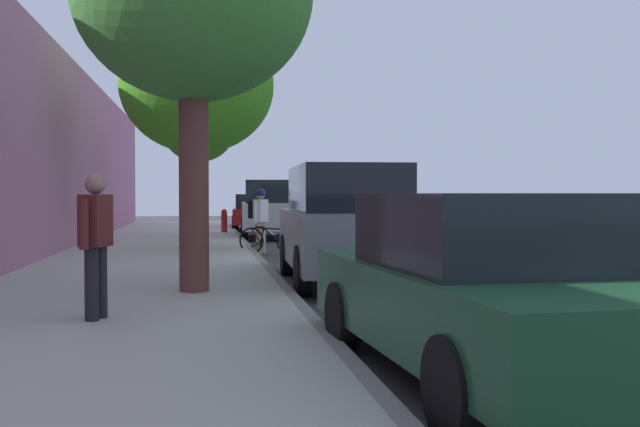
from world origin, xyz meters
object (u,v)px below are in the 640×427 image
object	(u,v)px
parked_suv_silver_second	(270,208)
parked_sedan_green_far	(482,288)
bicycle_at_curb	(270,240)
parked_suv_grey_mid	(345,223)
street_tree_near_cyclist	(198,130)
street_tree_mid_block	(197,87)
cyclist_with_backpack	(260,214)
fire_hydrant	(224,220)
pedestrian_on_phone	(96,238)
parked_sedan_red_nearest	(254,212)

from	to	relation	value
parked_suv_silver_second	parked_sedan_green_far	world-z (taller)	parked_suv_silver_second
bicycle_at_curb	parked_suv_grey_mid	bearing A→B (deg)	96.62
street_tree_near_cyclist	street_tree_mid_block	size ratio (longest dim) A/B	0.82
parked_sedan_green_far	cyclist_with_backpack	distance (m)	13.17
parked_sedan_green_far	fire_hydrant	distance (m)	21.10
parked_suv_silver_second	parked_sedan_green_far	xyz separation A→B (m)	(0.06, 19.68, -0.27)
parked_suv_grey_mid	pedestrian_on_phone	distance (m)	5.27
street_tree_near_cyclist	cyclist_with_backpack	bearing A→B (deg)	105.75
parked_suv_silver_second	bicycle_at_curb	bearing A→B (deg)	84.84
parked_suv_silver_second	street_tree_near_cyclist	xyz separation A→B (m)	(2.42, 0.97, 2.60)
fire_hydrant	street_tree_near_cyclist	bearing A→B (deg)	69.05
parked_sedan_green_far	street_tree_near_cyclist	xyz separation A→B (m)	(2.36, -18.71, 2.87)
parked_suv_grey_mid	fire_hydrant	size ratio (longest dim) A/B	5.67
parked_suv_grey_mid	pedestrian_on_phone	world-z (taller)	parked_suv_grey_mid
parked_suv_silver_second	street_tree_near_cyclist	distance (m)	3.68
pedestrian_on_phone	fire_hydrant	bearing A→B (deg)	-95.97
cyclist_with_backpack	pedestrian_on_phone	size ratio (longest dim) A/B	1.05
parked_sedan_red_nearest	pedestrian_on_phone	size ratio (longest dim) A/B	2.83
parked_suv_silver_second	pedestrian_on_phone	world-z (taller)	parked_suv_silver_second
street_tree_mid_block	cyclist_with_backpack	bearing A→B (deg)	-163.73
cyclist_with_backpack	street_tree_near_cyclist	xyz separation A→B (m)	(1.57, -5.56, 2.62)
fire_hydrant	parked_sedan_green_far	bearing A→B (deg)	93.98
parked_sedan_green_far	pedestrian_on_phone	xyz separation A→B (m)	(3.39, -2.61, 0.29)
parked_suv_grey_mid	cyclist_with_backpack	xyz separation A→B (m)	(0.94, -6.64, -0.02)
parked_suv_silver_second	pedestrian_on_phone	size ratio (longest dim) A/B	3.01
cyclist_with_backpack	pedestrian_on_phone	xyz separation A→B (m)	(2.60, 10.54, 0.03)
bicycle_at_curb	parked_suv_silver_second	bearing A→B (deg)	-95.16
street_tree_near_cyclist	street_tree_mid_block	xyz separation A→B (m)	(0.00, 6.02, 0.54)
parked_sedan_red_nearest	fire_hydrant	distance (m)	4.78
cyclist_with_backpack	pedestrian_on_phone	bearing A→B (deg)	76.14
parked_suv_grey_mid	cyclist_with_backpack	bearing A→B (deg)	-81.96
street_tree_mid_block	fire_hydrant	bearing A→B (deg)	-96.11
parked_sedan_green_far	street_tree_near_cyclist	distance (m)	19.08
parked_sedan_red_nearest	parked_suv_silver_second	size ratio (longest dim) A/B	0.94
street_tree_near_cyclist	fire_hydrant	size ratio (longest dim) A/B	5.57
cyclist_with_backpack	fire_hydrant	xyz separation A→B (m)	(0.67, -7.90, -0.44)
parked_suv_grey_mid	cyclist_with_backpack	world-z (taller)	parked_suv_grey_mid
bicycle_at_curb	fire_hydrant	xyz separation A→B (m)	(0.89, -8.37, 0.21)
parked_sedan_red_nearest	cyclist_with_backpack	distance (m)	12.48
bicycle_at_curb	cyclist_with_backpack	xyz separation A→B (m)	(0.22, -0.47, 0.65)
cyclist_with_backpack	parked_suv_grey_mid	bearing A→B (deg)	98.04
parked_sedan_red_nearest	parked_suv_grey_mid	size ratio (longest dim) A/B	0.95
street_tree_near_cyclist	fire_hydrant	world-z (taller)	street_tree_near_cyclist
bicycle_at_curb	street_tree_near_cyclist	world-z (taller)	street_tree_near_cyclist
parked_sedan_red_nearest	fire_hydrant	size ratio (longest dim) A/B	5.36
cyclist_with_backpack	pedestrian_on_phone	world-z (taller)	pedestrian_on_phone
parked_suv_grey_mid	parked_sedan_green_far	world-z (taller)	parked_suv_grey_mid
parked_suv_grey_mid	street_tree_mid_block	xyz separation A→B (m)	(2.51, -6.18, 3.14)
parked_suv_grey_mid	bicycle_at_curb	size ratio (longest dim) A/B	3.14
street_tree_mid_block	bicycle_at_curb	bearing A→B (deg)	179.76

